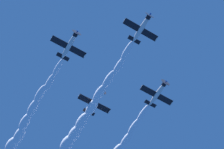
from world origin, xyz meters
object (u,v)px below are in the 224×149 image
(airplane_left_wingman, at_px, (158,93))
(airplane_right_wingman, at_px, (70,45))
(airplane_lead, at_px, (142,28))
(airplane_slot_tail, at_px, (95,102))

(airplane_left_wingman, distance_m, airplane_right_wingman, 23.04)
(airplane_right_wingman, bearing_deg, airplane_lead, -112.33)
(airplane_lead, relative_size, airplane_slot_tail, 1.00)
(airplane_right_wingman, height_order, airplane_slot_tail, airplane_slot_tail)
(airplane_lead, bearing_deg, airplane_slot_tail, 20.44)
(airplane_left_wingman, bearing_deg, airplane_slot_tail, 69.21)
(airplane_lead, xyz_separation_m, airplane_slot_tail, (19.75, 7.36, 1.01))
(airplane_lead, distance_m, airplane_slot_tail, 21.10)
(airplane_left_wingman, distance_m, airplane_slot_tail, 14.89)
(airplane_left_wingman, xyz_separation_m, airplane_right_wingman, (-8.33, 21.48, -0.02))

